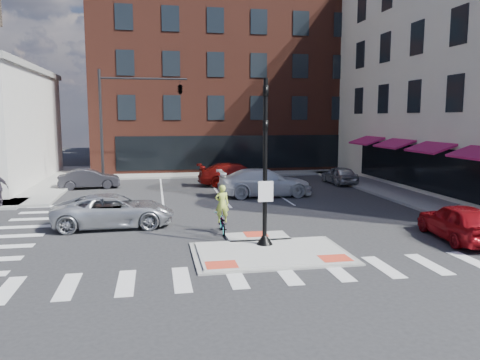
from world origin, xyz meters
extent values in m
plane|color=#28282B|center=(0.00, 0.00, 0.00)|extent=(120.00, 120.00, 0.00)
cube|color=gray|center=(0.00, -0.50, 0.03)|extent=(5.40, 3.60, 0.06)
cube|color=#A8A8A3|center=(0.00, -0.50, 0.06)|extent=(5.00, 3.20, 0.12)
cube|color=#A8A8A3|center=(0.00, 1.60, 0.06)|extent=(2.40, 1.40, 0.12)
cube|color=#E43F28|center=(-1.90, -1.70, 0.12)|extent=(1.00, 0.80, 0.01)
cube|color=#E43F28|center=(1.90, -1.70, 0.12)|extent=(1.00, 0.80, 0.01)
cube|color=#E43F28|center=(0.00, 1.90, 0.12)|extent=(0.90, 0.90, 0.01)
cube|color=gray|center=(-11.00, 20.00, 0.07)|extent=(3.00, 20.00, 0.15)
cube|color=gray|center=(10.80, 10.00, 0.07)|extent=(3.00, 24.00, 0.15)
cube|color=gray|center=(3.00, 22.00, 0.07)|extent=(26.00, 3.00, 0.15)
cube|color=#522419|center=(3.00, 32.00, 7.50)|extent=(24.00, 18.00, 15.00)
cube|color=beige|center=(3.00, 32.00, 15.20)|extent=(24.40, 18.40, 0.60)
cube|color=black|center=(3.00, 23.00, 1.80)|extent=(20.00, 0.12, 2.80)
cube|color=black|center=(12.00, 10.00, 1.70)|extent=(0.12, 16.00, 2.60)
cube|color=#B8185E|center=(11.30, 4.00, 3.05)|extent=(1.46, 3.00, 0.58)
cube|color=#B8185E|center=(11.30, 10.00, 3.05)|extent=(1.46, 3.00, 0.58)
cube|color=#B8185E|center=(11.30, 16.00, 3.05)|extent=(1.46, 3.00, 0.58)
cube|color=slate|center=(-4.00, 52.00, 5.00)|extent=(10.00, 12.00, 10.00)
cube|color=brown|center=(9.00, 54.00, 6.00)|extent=(12.00, 12.00, 12.00)
cone|color=black|center=(0.00, 0.40, 0.34)|extent=(0.60, 0.60, 0.45)
cylinder|color=black|center=(0.00, 0.40, 3.20)|extent=(0.16, 0.16, 5.80)
cube|color=white|center=(0.00, 0.28, 2.10)|extent=(0.55, 0.04, 0.75)
imported|color=black|center=(0.00, 0.40, 5.30)|extent=(0.18, 0.22, 1.10)
imported|color=black|center=(0.00, 0.40, 4.10)|extent=(0.18, 0.22, 1.10)
cylinder|color=black|center=(-7.50, 18.00, 4.00)|extent=(0.20, 0.20, 8.00)
cylinder|color=black|center=(-4.50, 18.00, 7.40)|extent=(6.00, 0.14, 0.14)
imported|color=black|center=(-2.00, 18.00, 6.80)|extent=(0.48, 2.24, 0.90)
imported|color=silver|center=(-5.69, 4.75, 0.72)|extent=(5.23, 2.54, 1.43)
imported|color=maroon|center=(7.64, 0.00, 0.73)|extent=(2.20, 4.46, 1.46)
imported|color=silver|center=(2.61, 11.33, 0.83)|extent=(5.73, 2.38, 1.66)
imported|color=#2B2A30|center=(-8.22, 16.42, 0.65)|extent=(4.06, 1.74, 1.30)
imported|color=#B7BBBF|center=(9.06, 15.39, 0.64)|extent=(1.63, 3.80, 1.28)
imported|color=maroon|center=(1.70, 16.10, 0.78)|extent=(5.44, 2.35, 1.56)
imported|color=#3F3F44|center=(-1.23, 2.80, 0.41)|extent=(0.59, 1.57, 0.82)
imported|color=#B7D24A|center=(-1.23, 2.80, 1.23)|extent=(0.58, 0.39, 1.56)
camera|label=1|loc=(-3.90, -15.85, 4.76)|focal=35.00mm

